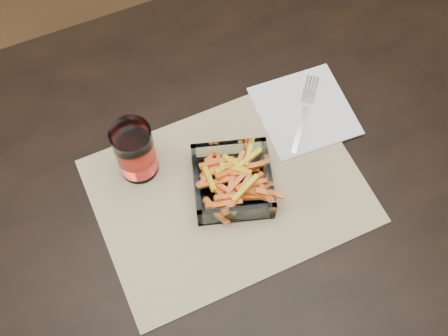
% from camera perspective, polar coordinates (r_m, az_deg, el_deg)
% --- Properties ---
extents(dining_table, '(1.60, 0.90, 0.75)m').
position_cam_1_polar(dining_table, '(1.08, 5.05, -1.87)').
color(dining_table, black).
rests_on(dining_table, ground).
extents(placemat, '(0.46, 0.34, 0.00)m').
position_cam_1_polar(placemat, '(0.97, 0.49, -2.32)').
color(placemat, tan).
rests_on(placemat, dining_table).
extents(glass_bowl, '(0.16, 0.16, 0.05)m').
position_cam_1_polar(glass_bowl, '(0.95, 0.86, -1.46)').
color(glass_bowl, white).
rests_on(glass_bowl, placemat).
extents(tumbler, '(0.07, 0.07, 0.12)m').
position_cam_1_polar(tumbler, '(0.95, -8.99, 1.60)').
color(tumbler, white).
rests_on(tumbler, placemat).
extents(napkin, '(0.17, 0.17, 0.00)m').
position_cam_1_polar(napkin, '(1.05, 8.17, 5.78)').
color(napkin, white).
rests_on(napkin, placemat).
extents(fork, '(0.12, 0.14, 0.00)m').
position_cam_1_polar(fork, '(1.05, 8.17, 5.77)').
color(fork, silver).
rests_on(fork, napkin).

